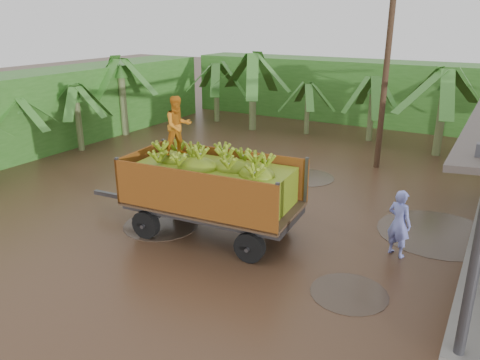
# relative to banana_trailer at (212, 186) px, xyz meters

# --- Properties ---
(ground) EXTENTS (100.00, 100.00, 0.00)m
(ground) POSITION_rel_banana_trailer_xyz_m (1.59, 1.61, -1.50)
(ground) COLOR black
(ground) RESTS_ON ground
(hedge_north) EXTENTS (22.00, 3.00, 3.60)m
(hedge_north) POSITION_rel_banana_trailer_xyz_m (-0.41, 17.61, 0.30)
(hedge_north) COLOR #2D661E
(hedge_north) RESTS_ON ground
(hedge_west) EXTENTS (3.00, 18.00, 3.60)m
(hedge_west) POSITION_rel_banana_trailer_xyz_m (-12.41, 5.61, 0.30)
(hedge_west) COLOR #2D661E
(hedge_west) RESTS_ON ground
(banana_trailer) EXTENTS (6.94, 2.78, 3.97)m
(banana_trailer) POSITION_rel_banana_trailer_xyz_m (0.00, 0.00, 0.00)
(banana_trailer) COLOR #A05916
(banana_trailer) RESTS_ON ground
(man_blue) EXTENTS (0.79, 0.67, 1.85)m
(man_blue) POSITION_rel_banana_trailer_xyz_m (4.95, 1.39, -0.57)
(man_blue) COLOR #7983DD
(man_blue) RESTS_ON ground
(utility_pole) EXTENTS (1.20, 0.24, 7.36)m
(utility_pole) POSITION_rel_banana_trailer_xyz_m (2.48, 8.91, 2.24)
(utility_pole) COLOR #47301E
(utility_pole) RESTS_ON ground
(banana_plants) EXTENTS (25.05, 17.55, 4.27)m
(banana_plants) POSITION_rel_banana_trailer_xyz_m (-3.12, 9.81, 0.33)
(banana_plants) COLOR #2D661E
(banana_plants) RESTS_ON ground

